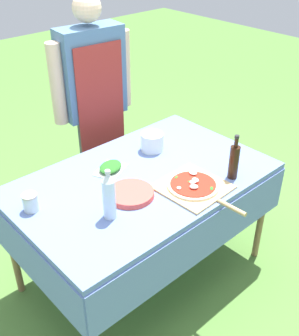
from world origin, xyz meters
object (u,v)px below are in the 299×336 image
at_px(herb_container, 111,167).
at_px(sauce_jar, 31,203).
at_px(prep_table, 143,188).
at_px(water_bottle, 109,195).
at_px(mixing_tub, 152,142).
at_px(person_cook, 94,94).
at_px(oil_bottle, 234,161).
at_px(plate_stack, 131,194).
at_px(pizza_on_peel, 194,186).

height_order(herb_container, sauce_jar, sauce_jar).
xyz_separation_m(prep_table, herb_container, (-0.09, 0.18, 0.09)).
relative_size(water_bottle, mixing_tub, 1.90).
xyz_separation_m(person_cook, mixing_tub, (0.02, -0.58, -0.15)).
distance_m(person_cook, herb_container, 0.71).
distance_m(oil_bottle, sauce_jar, 1.13).
relative_size(plate_stack, sauce_jar, 2.69).
distance_m(prep_table, oil_bottle, 0.55).
distance_m(pizza_on_peel, mixing_tub, 0.50).
relative_size(prep_table, oil_bottle, 5.54).
relative_size(person_cook, pizza_on_peel, 3.09).
relative_size(person_cook, herb_container, 7.03).
xyz_separation_m(person_cook, oil_bottle, (0.15, -1.13, -0.10)).
xyz_separation_m(person_cook, pizza_on_peel, (-0.10, -1.06, -0.20)).
bearing_deg(mixing_tub, prep_table, -142.40).
bearing_deg(oil_bottle, person_cook, 97.33).
relative_size(pizza_on_peel, plate_stack, 2.06).
relative_size(prep_table, water_bottle, 5.46).
height_order(water_bottle, sauce_jar, water_bottle).
distance_m(prep_table, person_cook, 0.87).
distance_m(water_bottle, mixing_tub, 0.72).
bearing_deg(oil_bottle, water_bottle, 165.66).
bearing_deg(water_bottle, prep_table, 23.81).
height_order(person_cook, herb_container, person_cook).
bearing_deg(water_bottle, herb_container, 51.85).
bearing_deg(herb_container, oil_bottle, -48.42).
bearing_deg(oil_bottle, mixing_tub, 102.80).
relative_size(herb_container, sauce_jar, 2.43).
height_order(prep_table, plate_stack, plate_stack).
height_order(water_bottle, herb_container, water_bottle).
height_order(prep_table, oil_bottle, oil_bottle).
bearing_deg(water_bottle, mixing_tub, 30.06).
bearing_deg(person_cook, oil_bottle, 103.45).
distance_m(person_cook, oil_bottle, 1.15).
bearing_deg(prep_table, sauce_jar, 165.85).
height_order(prep_table, herb_container, herb_container).
bearing_deg(plate_stack, oil_bottle, -24.84).
distance_m(water_bottle, herb_container, 0.45).
bearing_deg(oil_bottle, plate_stack, 155.16).
height_order(prep_table, water_bottle, water_bottle).
height_order(prep_table, sauce_jar, sauce_jar).
height_order(pizza_on_peel, mixing_tub, mixing_tub).
distance_m(oil_bottle, mixing_tub, 0.56).
bearing_deg(oil_bottle, prep_table, 137.70).
distance_m(mixing_tub, sauce_jar, 0.89).
distance_m(prep_table, pizza_on_peel, 0.32).
bearing_deg(oil_bottle, pizza_on_peel, 164.08).
relative_size(oil_bottle, plate_stack, 1.05).
distance_m(oil_bottle, plate_stack, 0.62).
xyz_separation_m(herb_container, sauce_jar, (-0.54, -0.03, 0.02)).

